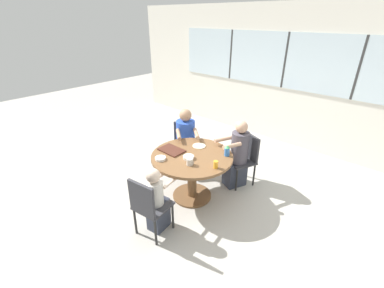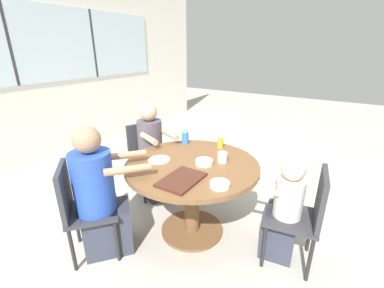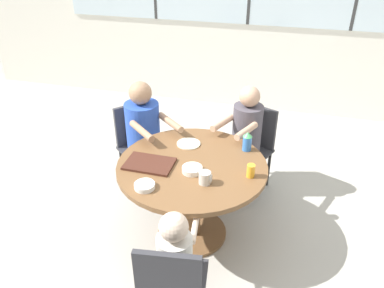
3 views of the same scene
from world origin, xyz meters
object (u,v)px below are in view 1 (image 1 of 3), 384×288
sippy_cup (227,150)px  bowl_cereal (160,158)px  chair_for_toddler (148,204)px  juice_glass (216,165)px  bowl_white_shallow (189,157)px  person_man_blue_shirt (237,157)px  chair_for_woman_green_shirt (185,141)px  coffee_mug (190,162)px  person_woman_green_shirt (186,144)px  person_toddler (157,202)px  chair_for_man_blue_shirt (246,155)px

sippy_cup → bowl_cereal: (-0.62, -0.72, -0.07)m
chair_for_toddler → juice_glass: chair_for_toddler is taller
juice_glass → bowl_white_shallow: juice_glass is taller
person_man_blue_shirt → bowl_cereal: size_ratio=7.52×
chair_for_toddler → bowl_white_shallow: bearing=89.0°
sippy_cup → bowl_white_shallow: (-0.35, -0.43, -0.06)m
chair_for_woman_green_shirt → coffee_mug: 1.26m
chair_for_toddler → person_woman_green_shirt: (-0.75, 1.47, 0.02)m
person_man_blue_shirt → person_toddler: bearing=105.6°
person_man_blue_shirt → coffee_mug: person_man_blue_shirt is taller
bowl_white_shallow → chair_for_woman_green_shirt: bearing=136.4°
coffee_mug → sippy_cup: bearing=67.8°
chair_for_toddler → bowl_cereal: (-0.38, 0.56, 0.25)m
chair_for_toddler → bowl_cereal: chair_for_toddler is taller
person_woman_green_shirt → chair_for_woman_green_shirt: bearing=-90.0°
coffee_mug → sippy_cup: sippy_cup is taller
person_toddler → juice_glass: size_ratio=9.09×
chair_for_woman_green_shirt → bowl_white_shallow: size_ratio=5.42×
chair_for_woman_green_shirt → person_woman_green_shirt: (0.13, -0.11, 0.02)m
coffee_mug → chair_for_man_blue_shirt: bearing=78.9°
chair_for_woman_green_shirt → bowl_white_shallow: chair_for_woman_green_shirt is taller
person_woman_green_shirt → person_toddler: person_woman_green_shirt is taller
chair_for_man_blue_shirt → bowl_white_shallow: size_ratio=5.42×
chair_for_toddler → person_woman_green_shirt: size_ratio=0.74×
chair_for_toddler → juice_glass: 1.01m
chair_for_man_blue_shirt → coffee_mug: (-0.22, -1.11, 0.28)m
sippy_cup → bowl_white_shallow: bearing=-129.2°
chair_for_toddler → coffee_mug: size_ratio=8.96×
chair_for_toddler → coffee_mug: bearing=80.1°
person_man_blue_shirt → person_toddler: (-0.20, -1.54, -0.08)m
person_woman_green_shirt → coffee_mug: person_woman_green_shirt is taller
sippy_cup → coffee_mug: bearing=-112.2°
chair_for_man_blue_shirt → sippy_cup: sippy_cup is taller
chair_for_woman_green_shirt → person_man_blue_shirt: (1.05, 0.12, 0.01)m
chair_for_man_blue_shirt → chair_for_woman_green_shirt: bearing=36.3°
sippy_cup → person_woman_green_shirt: bearing=169.0°
chair_for_woman_green_shirt → juice_glass: chair_for_woman_green_shirt is taller
coffee_mug → bowl_white_shallow: (-0.13, 0.11, -0.03)m
chair_for_man_blue_shirt → person_toddler: size_ratio=0.91×
chair_for_toddler → bowl_white_shallow: (-0.11, 0.85, 0.25)m
chair_for_man_blue_shirt → person_woman_green_shirt: bearing=43.6°
juice_glass → sippy_cup: bearing=102.6°
person_toddler → sippy_cup: (0.27, 1.12, 0.39)m
person_woman_green_shirt → sippy_cup: bearing=119.3°
sippy_cup → bowl_white_shallow: size_ratio=1.07×
person_toddler → sippy_cup: size_ratio=5.55×
chair_for_woman_green_shirt → bowl_cereal: (0.50, -1.02, 0.25)m
chair_for_toddler → juice_glass: bearing=61.9°
chair_for_man_blue_shirt → bowl_white_shallow: chair_for_man_blue_shirt is taller
coffee_mug → juice_glass: size_ratio=0.93×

